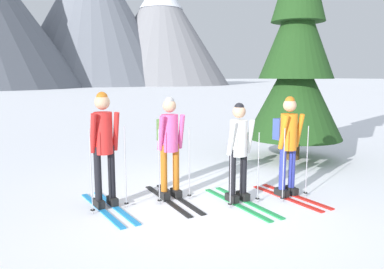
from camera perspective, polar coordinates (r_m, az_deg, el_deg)
ground_plane at (r=6.24m, az=1.35°, el=-10.23°), size 400.00×400.00×0.00m
skier_in_red at (r=5.92m, az=-13.19°, el=-1.49°), size 0.60×1.77×1.81m
skier_in_pink at (r=6.22m, az=-3.43°, el=-1.16°), size 0.61×1.74×1.71m
skier_in_white at (r=6.08m, az=7.11°, el=-2.28°), size 0.61×1.76×1.62m
skier_in_orange at (r=6.53m, az=14.32°, el=-0.90°), size 0.61×1.58×1.71m
pine_tree_near at (r=9.46m, az=15.56°, el=11.63°), size 2.30×2.30×5.56m
mountain_ridge_distant at (r=80.26m, az=-26.27°, el=16.13°), size 98.88×47.90×29.43m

